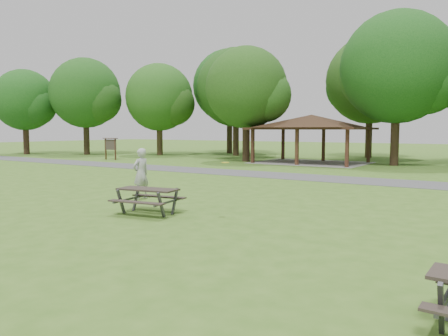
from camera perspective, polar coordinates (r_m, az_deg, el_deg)
ground at (r=12.47m, az=-14.19°, el=-7.09°), size 160.00×160.00×0.00m
asphalt_path at (r=24.11m, az=11.14°, el=-1.21°), size 120.00×3.20×0.02m
pavilion at (r=34.74m, az=11.35°, el=5.70°), size 8.60×7.01×3.76m
notice_board at (r=39.12m, az=-14.62°, el=2.98°), size 1.60×0.30×1.88m
tree_row_a at (r=47.86m, az=-17.56°, el=9.05°), size 7.56×7.20×9.97m
tree_row_b at (r=45.21m, az=-8.36°, el=8.86°), size 7.14×6.80×9.28m
tree_row_c at (r=43.90m, az=1.71°, el=10.17°), size 8.19×7.80×10.67m
tree_row_d at (r=35.73m, az=3.07°, el=10.12°), size 6.93×6.60×9.27m
tree_row_e at (r=34.21m, az=21.85°, el=11.71°), size 8.40×8.00×11.02m
tree_deep_a at (r=48.50m, az=0.85°, el=10.39°), size 8.40×8.00×11.38m
tree_deep_b at (r=42.87m, az=18.70°, el=10.51°), size 8.40×8.00×11.13m
tree_flank_left at (r=50.94m, az=-24.51°, el=7.87°), size 6.72×6.40×8.93m
picnic_table_middle at (r=13.61m, az=-9.91°, el=-3.43°), size 2.09×1.78×0.81m
frisbee_in_flight at (r=13.20m, az=0.19°, el=0.72°), size 0.25×0.25×0.02m
frisbee_thrower at (r=16.53m, az=-10.80°, el=-0.74°), size 0.54×0.74×1.90m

